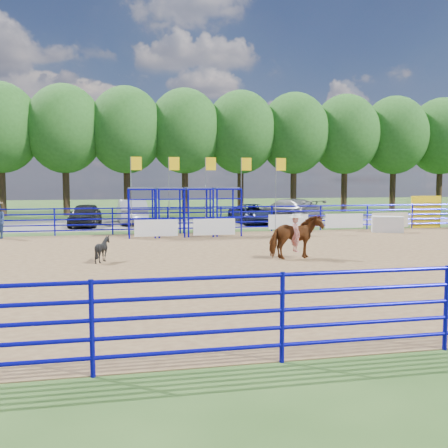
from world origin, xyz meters
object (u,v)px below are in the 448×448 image
Objects in this scene: announcer_table at (387,224)px; calf at (103,249)px; horse_and_rider at (296,235)px; car_c at (253,214)px; car_b at (131,212)px; car_d at (288,210)px; car_a at (85,215)px.

calf is (-15.47, -7.28, 0.01)m from announcer_table.
horse_and_rider is 15.25m from car_c.
calf is at bearing 174.00° from horse_and_rider.
car_c is at bearing 165.25° from car_b.
car_d is (5.25, 16.22, -0.08)m from horse_and_rider.
car_b is (2.94, 1.22, 0.08)m from car_a.
announcer_table is at bearing -88.71° from calf.
calf is 0.21× the size of car_a.
calf is 17.15m from car_c.
horse_and_rider is at bearing -104.80° from car_c.
announcer_table is at bearing -18.27° from car_a.
horse_and_rider is at bearing -119.93° from calf.
horse_and_rider is at bearing -55.59° from car_a.
car_b is at bearing 148.79° from announcer_table.
car_a is 11.02m from car_c.
car_b is (-14.10, 8.54, 0.36)m from announcer_table.
car_d is (13.91, 0.87, 0.08)m from car_a.
car_c reaches higher than announcer_table.
car_c is at bearing -1.61° from car_d.
horse_and_rider reaches higher than calf.
announcer_table is 1.83× the size of calf.
car_c is (2.36, 15.06, -0.24)m from horse_and_rider.
car_c is 3.12m from car_d.
car_d reaches higher than announcer_table.
calf is 14.69m from car_a.
car_c is (8.07, -1.50, -0.16)m from car_b.
car_b is at bearing 27.43° from car_a.
calf is at bearing -129.31° from car_c.
calf is at bearing 80.85° from car_b.
car_d is (10.97, -0.35, -0.00)m from car_b.
horse_and_rider is 17.53m from car_b.
car_a is at bearing 156.74° from announcer_table.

